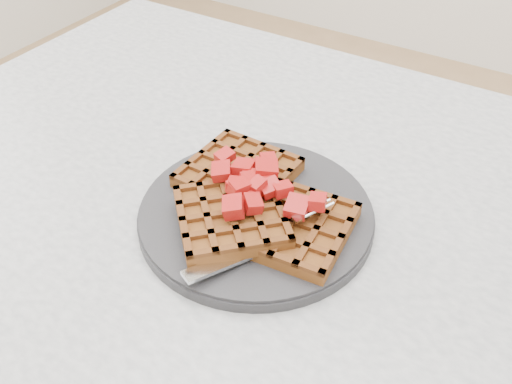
% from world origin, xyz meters
% --- Properties ---
extents(table, '(1.20, 0.80, 0.75)m').
position_xyz_m(table, '(0.00, 0.00, 0.64)').
color(table, beige).
rests_on(table, ground).
extents(plate, '(0.26, 0.26, 0.02)m').
position_xyz_m(plate, '(-0.07, -0.02, 0.76)').
color(plate, '#242426').
rests_on(plate, table).
extents(waffles, '(0.21, 0.21, 0.03)m').
position_xyz_m(waffles, '(-0.07, -0.02, 0.78)').
color(waffles, brown).
rests_on(waffles, plate).
extents(strawberry_pile, '(0.15, 0.15, 0.02)m').
position_xyz_m(strawberry_pile, '(-0.07, -0.02, 0.80)').
color(strawberry_pile, '#8B0001').
rests_on(strawberry_pile, waffles).
extents(fork, '(0.10, 0.17, 0.02)m').
position_xyz_m(fork, '(-0.03, -0.06, 0.77)').
color(fork, silver).
rests_on(fork, plate).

